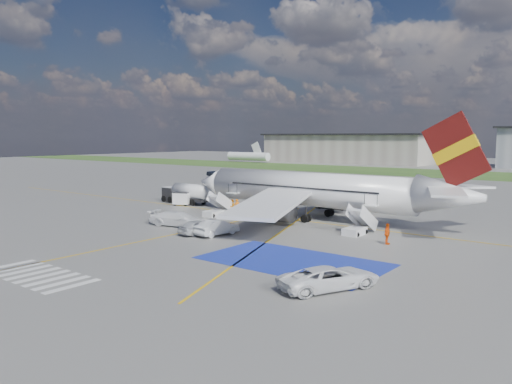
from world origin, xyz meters
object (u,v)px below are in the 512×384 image
(gpu_cart, at_px, (182,199))
(van_white_b, at_px, (180,217))
(fuel_tanker, at_px, (186,195))
(car_silver_b, at_px, (217,227))
(airliner, at_px, (318,190))
(van_white_a, at_px, (330,274))
(car_silver_a, at_px, (198,227))

(gpu_cart, bearing_deg, van_white_b, -68.43)
(gpu_cart, bearing_deg, fuel_tanker, 91.09)
(fuel_tanker, bearing_deg, car_silver_b, -33.91)
(airliner, distance_m, van_white_b, 16.11)
(van_white_a, bearing_deg, car_silver_a, 4.28)
(gpu_cart, bearing_deg, car_silver_a, -63.26)
(airliner, distance_m, car_silver_a, 15.72)
(car_silver_a, bearing_deg, van_white_a, 162.35)
(car_silver_a, relative_size, van_white_a, 0.82)
(fuel_tanker, distance_m, van_white_a, 42.56)
(fuel_tanker, relative_size, van_white_a, 1.65)
(fuel_tanker, xyz_separation_m, car_silver_b, (18.91, -14.35, -0.44))
(car_silver_a, distance_m, van_white_b, 4.92)
(van_white_a, height_order, van_white_b, van_white_b)
(car_silver_b, height_order, van_white_a, van_white_a)
(car_silver_a, xyz_separation_m, van_white_b, (-4.56, 1.82, 0.33))
(gpu_cart, relative_size, car_silver_a, 0.61)
(airliner, distance_m, fuel_tanker, 21.97)
(fuel_tanker, bearing_deg, van_white_b, -43.33)
(fuel_tanker, distance_m, car_silver_a, 22.77)
(van_white_b, bearing_deg, van_white_a, -122.88)
(car_silver_b, relative_size, van_white_a, 0.90)
(airliner, bearing_deg, van_white_b, -125.87)
(airliner, relative_size, fuel_tanker, 4.33)
(airliner, xyz_separation_m, van_white_b, (-9.34, -12.92, -2.34))
(car_silver_b, bearing_deg, fuel_tanker, -31.72)
(van_white_a, bearing_deg, fuel_tanker, -5.95)
(car_silver_b, distance_m, van_white_a, 19.03)
(fuel_tanker, height_order, car_silver_a, fuel_tanker)
(airliner, height_order, car_silver_b, airliner)
(airliner, relative_size, car_silver_b, 7.92)
(airliner, height_order, van_white_a, airliner)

